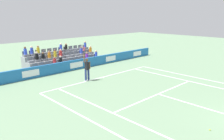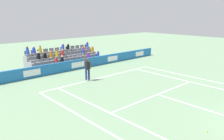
% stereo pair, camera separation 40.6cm
% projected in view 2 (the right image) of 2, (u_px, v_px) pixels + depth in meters
% --- Properties ---
extents(line_baseline, '(10.97, 0.10, 0.01)m').
position_uv_depth(line_baseline, '(103.00, 77.00, 18.16)').
color(line_baseline, white).
rests_on(line_baseline, ground).
extents(line_service, '(8.23, 0.10, 0.01)m').
position_uv_depth(line_service, '(158.00, 94.00, 14.24)').
color(line_service, white).
rests_on(line_service, ground).
extents(line_centre_service, '(0.10, 6.40, 0.01)m').
position_uv_depth(line_centre_service, '(206.00, 110.00, 11.95)').
color(line_centre_service, white).
rests_on(line_centre_service, ground).
extents(line_singles_sideline_left, '(0.10, 11.89, 0.01)m').
position_uv_depth(line_singles_sideline_left, '(116.00, 116.00, 11.21)').
color(line_singles_sideline_left, white).
rests_on(line_singles_sideline_left, ground).
extents(line_singles_sideline_right, '(0.10, 11.89, 0.01)m').
position_uv_depth(line_singles_sideline_right, '(195.00, 83.00, 16.61)').
color(line_singles_sideline_right, white).
rests_on(line_singles_sideline_right, ground).
extents(line_doubles_sideline_left, '(0.10, 11.89, 0.01)m').
position_uv_depth(line_doubles_sideline_left, '(95.00, 125.00, 10.32)').
color(line_doubles_sideline_left, white).
rests_on(line_doubles_sideline_left, ground).
extents(line_doubles_sideline_right, '(0.10, 11.89, 0.01)m').
position_uv_depth(line_doubles_sideline_right, '(204.00, 79.00, 17.50)').
color(line_doubles_sideline_right, white).
rests_on(line_doubles_sideline_right, ground).
extents(line_centre_mark, '(0.10, 0.20, 0.01)m').
position_uv_depth(line_centre_mark, '(104.00, 77.00, 18.09)').
color(line_centre_mark, white).
rests_on(line_centre_mark, ground).
extents(sponsor_barrier, '(22.06, 0.22, 0.93)m').
position_uv_depth(sponsor_barrier, '(77.00, 64.00, 20.69)').
color(sponsor_barrier, '#1E66AD').
rests_on(sponsor_barrier, ground).
extents(tennis_player, '(0.52, 0.39, 2.85)m').
position_uv_depth(tennis_player, '(87.00, 68.00, 16.98)').
color(tennis_player, navy).
rests_on(tennis_player, ground).
extents(stadium_stand, '(7.44, 2.85, 2.19)m').
position_uv_depth(stadium_stand, '(64.00, 60.00, 22.32)').
color(stadium_stand, gray).
rests_on(stadium_stand, ground).
extents(loose_tennis_ball, '(0.07, 0.07, 0.07)m').
position_uv_depth(loose_tennis_ball, '(207.00, 131.00, 9.70)').
color(loose_tennis_ball, '#D1E533').
rests_on(loose_tennis_ball, ground).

